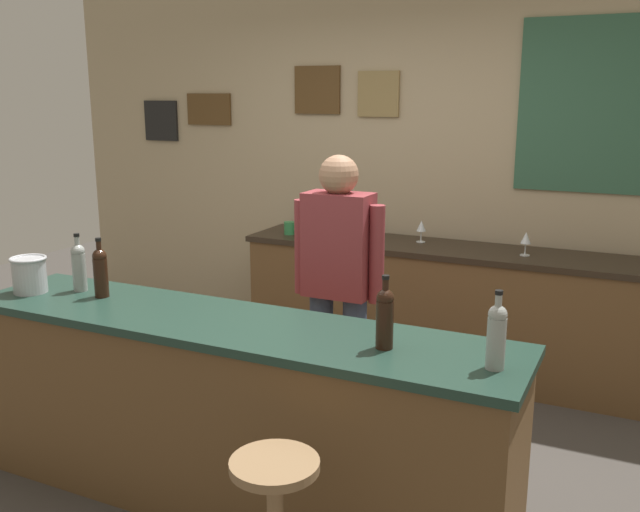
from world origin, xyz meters
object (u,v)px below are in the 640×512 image
Objects in this scene: wine_glass_a at (421,227)px; coffee_mug at (290,228)px; bartender at (338,282)px; wine_bottle_d at (497,334)px; ice_bucket at (29,274)px; wine_glass_b at (526,239)px; wine_bottle_a at (79,265)px; wine_bottle_c at (385,316)px; wine_bottle_b at (100,271)px.

wine_glass_a is 1.24× the size of coffee_mug.
bartender is 12.96× the size of coffee_mug.
wine_bottle_d is at bearing -38.95° from bartender.
wine_glass_b is (2.16, 2.07, -0.01)m from ice_bucket.
wine_bottle_a is at bearing -135.16° from wine_glass_b.
bartender is at bearing -91.53° from wine_glass_a.
bartender is at bearing 30.90° from ice_bucket.
wine_bottle_a and wine_bottle_d have the same top height.
ice_bucket is (-2.40, -0.01, -0.04)m from wine_bottle_d.
coffee_mug is at bearing 134.05° from wine_bottle_d.
ice_bucket reaches higher than wine_glass_a.
wine_bottle_d is (0.45, -0.02, 0.00)m from wine_bottle_c.
wine_glass_b is at bearing -8.36° from wine_glass_a.
bartender is 1.31m from wine_bottle_d.
bartender reaches higher than ice_bucket.
wine_bottle_b is 1.00× the size of wine_bottle_c.
bartender is 5.29× the size of wine_bottle_b.
ice_bucket is at bearing -102.50° from coffee_mug.
wine_glass_b is (0.74, -0.11, 0.00)m from wine_glass_a.
wine_bottle_c is 1.97× the size of wine_glass_b.
wine_bottle_d is at bearing -3.36° from wine_bottle_a.
wine_bottle_c is at bearing -54.72° from bartender.
coffee_mug is (0.45, 2.02, -0.07)m from ice_bucket.
wine_glass_b is at bearing 44.84° from wine_bottle_a.
wine_bottle_a is 1.00× the size of wine_bottle_c.
wine_bottle_d is at bearing -2.96° from wine_bottle_c.
ice_bucket is 1.50× the size of coffee_mug.
wine_bottle_b is 2.01m from wine_bottle_d.
wine_bottle_b is at bearing -143.62° from bartender.
bartender is 1.47m from wine_glass_b.
wine_bottle_c is at bearing -3.47° from wine_bottle_a.
wine_bottle_d is at bearing -45.95° from coffee_mug.
wine_bottle_a is 2.74m from wine_glass_b.
wine_bottle_c is 2.05m from wine_glass_b.
ice_bucket is 2.07m from coffee_mug.
wine_bottle_c is at bearing -76.19° from wine_glass_a.
wine_glass_a is at bearing 114.27° from wine_bottle_d.
bartender is 0.98m from wine_bottle_c.
bartender reaches higher than wine_bottle_a.
wine_bottle_a is at bearing -149.39° from bartender.
wine_bottle_a is at bearing 176.53° from wine_bottle_c.
wine_bottle_d is 1.63× the size of ice_bucket.
bartender is at bearing 36.38° from wine_bottle_b.
wine_bottle_b and wine_bottle_d have the same top height.
wine_bottle_a reaches higher than ice_bucket.
wine_bottle_b is at bearing 177.49° from wine_bottle_c.
wine_bottle_d is at bearing -2.62° from wine_bottle_b.
wine_bottle_a is 1.00× the size of wine_bottle_d.
wine_glass_b is at bearing 96.64° from wine_bottle_d.
wine_glass_a is (-0.53, 2.15, -0.05)m from wine_bottle_c.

